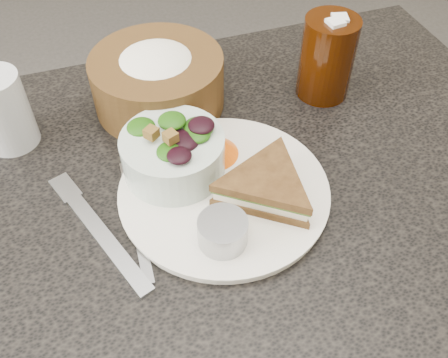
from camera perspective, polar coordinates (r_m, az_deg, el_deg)
dining_table at (r=0.98m, az=-0.60°, el=-15.79°), size 1.00×0.70×0.75m
dinner_plate at (r=0.66m, az=0.00°, el=-1.41°), size 0.27×0.27×0.01m
sandwich at (r=0.63m, az=4.89°, el=-0.81°), size 0.21×0.21×0.04m
salad_bowl at (r=0.65m, az=-5.89°, el=3.50°), size 0.16×0.16×0.08m
dressing_ramekin at (r=0.59m, az=-0.15°, el=-6.04°), size 0.08×0.08×0.04m
orange_wedge at (r=0.69m, az=-1.21°, el=3.83°), size 0.10×0.10×0.03m
fork at (r=0.64m, az=-13.63°, el=-6.41°), size 0.09×0.20×0.01m
knife at (r=0.65m, az=-10.07°, el=-4.41°), size 0.02×0.20×0.00m
bread_basket at (r=0.77m, az=-7.65°, el=11.85°), size 0.24×0.24×0.11m
cola_glass at (r=0.80m, az=11.75°, el=13.75°), size 0.10×0.10×0.14m
water_glass at (r=0.76m, az=-23.99°, el=7.13°), size 0.10×0.10×0.11m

